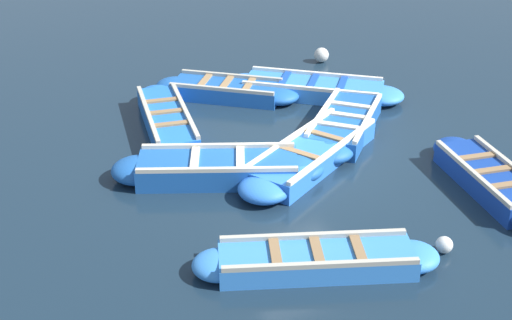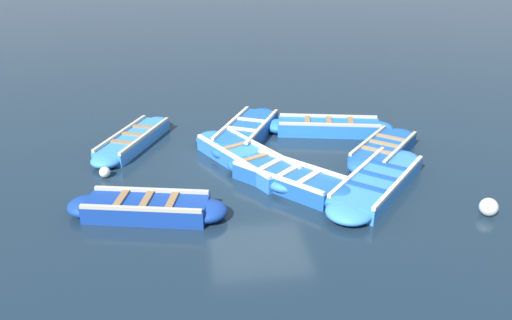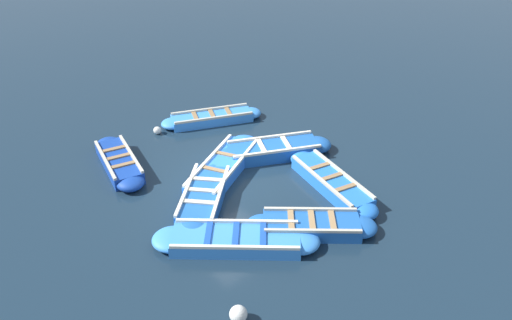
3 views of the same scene
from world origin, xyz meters
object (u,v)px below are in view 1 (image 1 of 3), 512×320
object	(u,v)px
boat_mid_row	(218,169)
boat_alongside	(345,124)
boat_centre	(317,260)
buoy_yellow_far	(321,55)
buoy_orange_near	(444,245)
boat_stern_in	(226,90)
boat_outer_right	(312,153)
boat_broadside	(313,89)
boat_far_corner	(167,121)
boat_inner_gap	(491,180)

from	to	relation	value
boat_mid_row	boat_alongside	distance (m)	2.99
boat_centre	buoy_yellow_far	xyz separation A→B (m)	(-4.56, -7.13, 0.02)
boat_centre	boat_alongside	xyz separation A→B (m)	(-2.82, -3.53, 0.03)
boat_alongside	buoy_yellow_far	distance (m)	4.00
boat_alongside	buoy_orange_near	bearing A→B (deg)	76.20
boat_stern_in	boat_centre	world-z (taller)	boat_stern_in
buoy_yellow_far	boat_stern_in	bearing A→B (deg)	17.97
boat_outer_right	boat_centre	size ratio (longest dim) A/B	1.13
boat_stern_in	boat_broadside	distance (m)	1.85
buoy_orange_near	boat_far_corner	bearing A→B (deg)	-70.76
boat_mid_row	boat_alongside	xyz separation A→B (m)	(-2.94, -0.56, -0.01)
boat_stern_in	boat_outer_right	xyz separation A→B (m)	(-0.06, 3.41, 0.01)
boat_centre	buoy_yellow_far	bearing A→B (deg)	-122.57
boat_stern_in	buoy_orange_near	xyz separation A→B (m)	(-0.28, 6.64, -0.04)
boat_far_corner	boat_broadside	bearing A→B (deg)	-177.37
boat_mid_row	boat_centre	distance (m)	2.97
boat_mid_row	boat_broadside	distance (m)	4.14
buoy_orange_near	boat_stern_in	bearing A→B (deg)	-87.59
boat_alongside	buoy_orange_near	world-z (taller)	boat_alongside
boat_inner_gap	boat_stern_in	bearing A→B (deg)	-68.82
boat_inner_gap	buoy_yellow_far	size ratio (longest dim) A/B	9.02
boat_broadside	buoy_yellow_far	bearing A→B (deg)	-127.05
buoy_yellow_far	boat_broadside	bearing A→B (deg)	52.95
boat_outer_right	boat_broadside	bearing A→B (deg)	-121.57
boat_mid_row	boat_alongside	size ratio (longest dim) A/B	1.19
boat_alongside	boat_stern_in	bearing A→B (deg)	-64.33
buoy_yellow_far	boat_alongside	bearing A→B (deg)	64.27
boat_outer_right	boat_far_corner	size ratio (longest dim) A/B	1.08
boat_alongside	buoy_yellow_far	size ratio (longest dim) A/B	8.50
boat_inner_gap	boat_stern_in	xyz separation A→B (m)	(2.16, -5.58, -0.01)
boat_inner_gap	boat_far_corner	xyz separation A→B (m)	(3.88, -4.66, 0.01)
boat_far_corner	boat_inner_gap	bearing A→B (deg)	129.79
boat_broadside	buoy_orange_near	world-z (taller)	boat_broadside
boat_mid_row	boat_outer_right	xyz separation A→B (m)	(-1.73, 0.22, -0.02)
boat_stern_in	boat_broadside	size ratio (longest dim) A/B	0.83
boat_inner_gap	buoy_yellow_far	xyz separation A→B (m)	(-0.84, -6.56, 0.00)
boat_stern_in	boat_alongside	xyz separation A→B (m)	(-1.26, 2.63, 0.01)
boat_outer_right	boat_centre	bearing A→B (deg)	59.53
boat_centre	boat_broadside	world-z (taller)	boat_broadside
boat_alongside	boat_broadside	xyz separation A→B (m)	(-0.42, -1.86, -0.02)
boat_inner_gap	boat_alongside	world-z (taller)	boat_alongside
boat_mid_row	boat_inner_gap	bearing A→B (deg)	148.02
boat_mid_row	boat_far_corner	size ratio (longest dim) A/B	1.01
boat_far_corner	buoy_yellow_far	distance (m)	5.09
boat_outer_right	boat_far_corner	xyz separation A→B (m)	(1.78, -2.48, 0.01)
buoy_orange_near	boat_mid_row	bearing A→B (deg)	-60.53
boat_outer_right	buoy_yellow_far	world-z (taller)	boat_outer_right
boat_far_corner	buoy_yellow_far	bearing A→B (deg)	-158.06
boat_centre	boat_broadside	bearing A→B (deg)	-121.01
boat_stern_in	buoy_yellow_far	world-z (taller)	boat_stern_in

